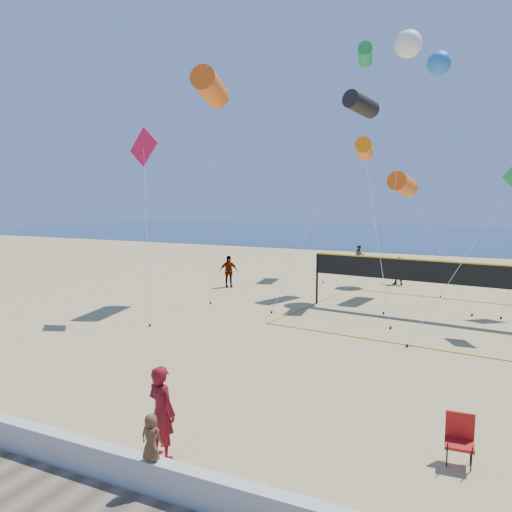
% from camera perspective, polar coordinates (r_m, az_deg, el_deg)
% --- Properties ---
extents(ground, '(120.00, 120.00, 0.00)m').
position_cam_1_polar(ground, '(12.06, -2.14, -18.57)').
color(ground, tan).
rests_on(ground, ground).
extents(ocean, '(140.00, 50.00, 0.03)m').
position_cam_1_polar(ocean, '(72.01, 21.51, 2.17)').
color(ocean, navy).
rests_on(ocean, ground).
extents(seawall, '(32.00, 0.30, 0.60)m').
position_cam_1_polar(seawall, '(9.68, -11.21, -23.51)').
color(seawall, silver).
rests_on(seawall, ground).
extents(woman, '(0.77, 0.59, 1.88)m').
position_cam_1_polar(woman, '(10.47, -10.74, -17.13)').
color(woman, maroon).
rests_on(woman, ground).
extents(toddler, '(0.42, 0.29, 0.83)m').
position_cam_1_polar(toddler, '(9.37, -11.90, -19.62)').
color(toddler, brown).
rests_on(toddler, seawall).
extents(far_person_0, '(1.12, 1.00, 1.83)m').
position_cam_1_polar(far_person_0, '(28.73, -3.17, -1.77)').
color(far_person_0, gray).
rests_on(far_person_0, ground).
extents(far_person_1, '(1.60, 0.94, 1.65)m').
position_cam_1_polar(far_person_1, '(30.72, 15.95, -1.64)').
color(far_person_1, gray).
rests_on(far_person_1, ground).
extents(far_person_3, '(0.84, 0.72, 1.49)m').
position_cam_1_polar(far_person_3, '(38.87, 11.73, 0.08)').
color(far_person_3, gray).
rests_on(far_person_3, ground).
extents(camp_chair, '(0.57, 0.69, 1.10)m').
position_cam_1_polar(camp_chair, '(10.97, 22.25, -18.55)').
color(camp_chair, '#A91513').
rests_on(camp_chair, ground).
extents(volleyball_net, '(10.35, 10.22, 2.51)m').
position_cam_1_polar(volleyball_net, '(22.73, 17.53, -2.27)').
color(volleyball_net, black).
rests_on(volleyball_net, ground).
extents(kite_0, '(1.92, 3.11, 11.21)m').
position_cam_1_polar(kite_0, '(25.48, -5.24, 18.62)').
color(kite_0, '#E85612').
rests_on(kite_0, ground).
extents(kite_1, '(2.84, 8.67, 10.78)m').
position_cam_1_polar(kite_1, '(28.61, 11.91, 16.59)').
color(kite_1, black).
rests_on(kite_1, ground).
extents(kite_2, '(2.95, 5.76, 7.98)m').
position_cam_1_polar(kite_2, '(25.07, 12.27, 11.85)').
color(kite_2, orange).
rests_on(kite_2, ground).
extents(kite_3, '(2.10, 1.66, 8.08)m').
position_cam_1_polar(kite_3, '(21.87, -12.69, 11.19)').
color(kite_3, '#B9103C').
rests_on(kite_3, ground).
extents(kite_6, '(1.48, 6.79, 13.84)m').
position_cam_1_polar(kite_6, '(29.44, 17.00, 22.15)').
color(kite_6, white).
rests_on(kite_6, ground).
extents(kite_7, '(2.04, 7.38, 14.06)m').
position_cam_1_polar(kite_7, '(34.66, 20.18, 19.97)').
color(kite_7, blue).
rests_on(kite_7, ground).
extents(kite_8, '(1.51, 7.10, 15.23)m').
position_cam_1_polar(kite_8, '(36.61, 12.38, 21.54)').
color(kite_8, green).
rests_on(kite_8, ground).
extents(kite_10, '(4.37, 4.74, 6.47)m').
position_cam_1_polar(kite_10, '(27.05, 16.43, 7.86)').
color(kite_10, '#E85612').
rests_on(kite_10, ground).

